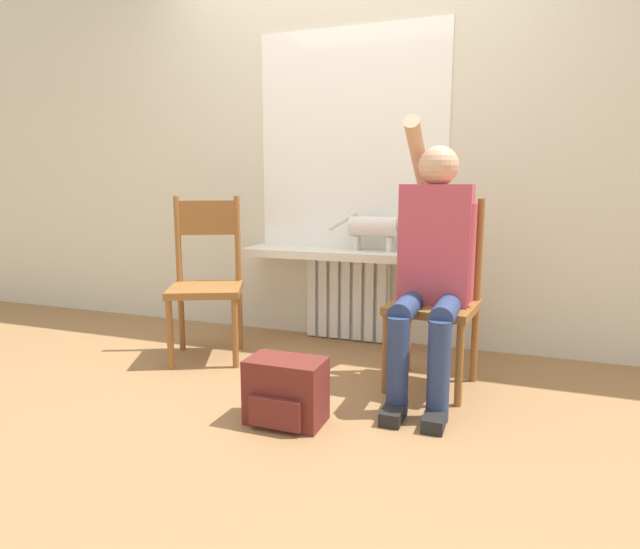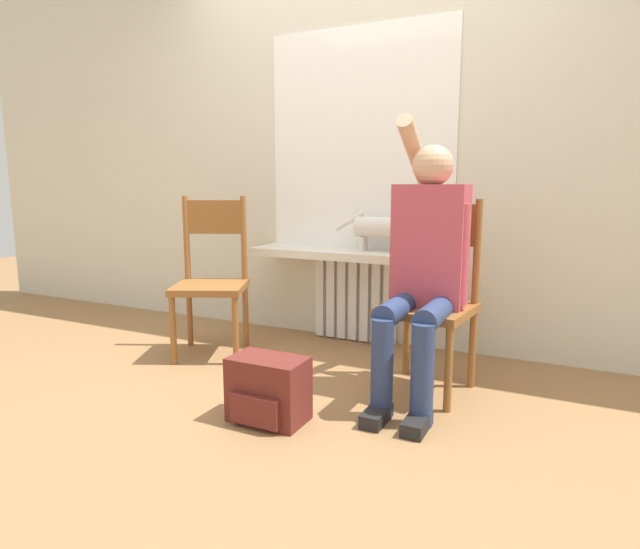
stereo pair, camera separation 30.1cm
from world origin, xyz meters
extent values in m
plane|color=olive|center=(0.00, 0.00, 0.00)|extent=(12.00, 12.00, 0.00)
cube|color=beige|center=(0.00, 1.23, 1.35)|extent=(7.00, 0.06, 2.70)
cube|color=silver|center=(0.00, 1.16, 0.28)|extent=(0.56, 0.05, 0.56)
cube|color=silver|center=(-0.24, 1.12, 0.28)|extent=(0.06, 0.03, 0.54)
cube|color=silver|center=(-0.16, 1.12, 0.28)|extent=(0.06, 0.03, 0.54)
cube|color=silver|center=(-0.08, 1.12, 0.28)|extent=(0.06, 0.03, 0.54)
cube|color=silver|center=(0.00, 1.12, 0.28)|extent=(0.06, 0.03, 0.54)
cube|color=silver|center=(0.08, 1.12, 0.28)|extent=(0.06, 0.03, 0.54)
cube|color=silver|center=(0.16, 1.12, 0.28)|extent=(0.06, 0.03, 0.54)
cube|color=silver|center=(0.24, 1.12, 0.28)|extent=(0.06, 0.03, 0.54)
cube|color=silver|center=(0.00, 1.04, 0.59)|extent=(1.29, 0.32, 0.05)
cube|color=white|center=(0.00, 1.20, 1.30)|extent=(1.24, 0.01, 1.38)
cube|color=brown|center=(-0.66, 0.48, 0.42)|extent=(0.54, 0.54, 0.04)
cylinder|color=brown|center=(-0.74, 0.24, 0.20)|extent=(0.04, 0.04, 0.40)
cylinder|color=brown|center=(-0.42, 0.39, 0.20)|extent=(0.04, 0.04, 0.40)
cylinder|color=brown|center=(-0.90, 0.57, 0.20)|extent=(0.04, 0.04, 0.40)
cylinder|color=brown|center=(-0.57, 0.72, 0.20)|extent=(0.04, 0.04, 0.40)
cylinder|color=brown|center=(-0.90, 0.57, 0.69)|extent=(0.04, 0.04, 0.52)
cylinder|color=brown|center=(-0.57, 0.72, 0.69)|extent=(0.04, 0.04, 0.52)
cube|color=brown|center=(-0.73, 0.64, 0.82)|extent=(0.34, 0.18, 0.21)
cube|color=brown|center=(0.66, 0.48, 0.42)|extent=(0.45, 0.45, 0.04)
cylinder|color=brown|center=(0.46, 0.32, 0.20)|extent=(0.04, 0.04, 0.40)
cylinder|color=brown|center=(0.82, 0.28, 0.20)|extent=(0.04, 0.04, 0.40)
cylinder|color=brown|center=(0.50, 0.68, 0.20)|extent=(0.04, 0.04, 0.40)
cylinder|color=brown|center=(0.86, 0.64, 0.20)|extent=(0.04, 0.04, 0.40)
cylinder|color=brown|center=(0.50, 0.68, 0.69)|extent=(0.04, 0.04, 0.52)
cylinder|color=brown|center=(0.86, 0.64, 0.69)|extent=(0.04, 0.04, 0.52)
cube|color=brown|center=(0.68, 0.66, 0.82)|extent=(0.37, 0.06, 0.21)
cylinder|color=navy|center=(0.57, 0.30, 0.45)|extent=(0.11, 0.41, 0.11)
cylinder|color=navy|center=(0.75, 0.30, 0.45)|extent=(0.11, 0.41, 0.11)
cylinder|color=navy|center=(0.57, 0.09, 0.22)|extent=(0.10, 0.10, 0.45)
cylinder|color=navy|center=(0.75, 0.09, 0.22)|extent=(0.10, 0.10, 0.45)
cube|color=black|center=(0.57, 0.03, 0.03)|extent=(0.09, 0.20, 0.06)
cube|color=black|center=(0.75, 0.03, 0.03)|extent=(0.09, 0.20, 0.06)
cube|color=#B74251|center=(0.66, 0.50, 0.73)|extent=(0.34, 0.20, 0.59)
sphere|color=tan|center=(0.66, 0.50, 1.11)|extent=(0.19, 0.19, 0.19)
cylinder|color=tan|center=(0.54, 0.64, 1.16)|extent=(0.08, 0.50, 0.38)
cylinder|color=#B74251|center=(0.81, 0.46, 0.70)|extent=(0.08, 0.08, 0.47)
cylinder|color=silver|center=(0.19, 1.08, 0.76)|extent=(0.30, 0.13, 0.13)
sphere|color=silver|center=(0.37, 1.08, 0.78)|extent=(0.09, 0.09, 0.09)
cone|color=silver|center=(0.37, 1.05, 0.82)|extent=(0.03, 0.03, 0.03)
cone|color=silver|center=(0.37, 1.10, 0.82)|extent=(0.03, 0.03, 0.03)
cylinder|color=silver|center=(0.30, 1.04, 0.66)|extent=(0.04, 0.04, 0.09)
cylinder|color=silver|center=(0.30, 1.11, 0.66)|extent=(0.04, 0.04, 0.09)
cylinder|color=silver|center=(0.09, 1.04, 0.66)|extent=(0.04, 0.04, 0.09)
cylinder|color=silver|center=(0.09, 1.11, 0.66)|extent=(0.04, 0.04, 0.09)
cylinder|color=silver|center=(-0.01, 1.08, 0.79)|extent=(0.20, 0.03, 0.13)
cube|color=maroon|center=(0.13, -0.15, 0.14)|extent=(0.33, 0.20, 0.28)
cube|color=maroon|center=(0.13, -0.26, 0.09)|extent=(0.23, 0.03, 0.13)
camera|label=1|loc=(1.04, -2.15, 1.02)|focal=30.00mm
camera|label=2|loc=(1.31, -2.04, 1.02)|focal=30.00mm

